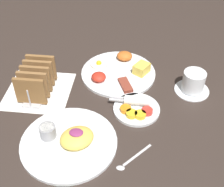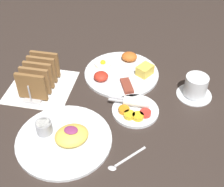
# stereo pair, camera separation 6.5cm
# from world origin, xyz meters

# --- Properties ---
(ground_plane) EXTENTS (3.00, 3.00, 0.00)m
(ground_plane) POSITION_xyz_m (0.00, 0.00, 0.00)
(ground_plane) COLOR #332823
(napkin_flat) EXTENTS (0.22, 0.22, 0.00)m
(napkin_flat) POSITION_xyz_m (-0.21, 0.07, 0.00)
(napkin_flat) COLOR white
(napkin_flat) RESTS_ON ground_plane
(plate_breakfast) EXTENTS (0.27, 0.27, 0.05)m
(plate_breakfast) POSITION_xyz_m (0.06, 0.20, 0.01)
(plate_breakfast) COLOR white
(plate_breakfast) RESTS_ON ground_plane
(plate_condiments) EXTENTS (0.17, 0.15, 0.04)m
(plate_condiments) POSITION_xyz_m (0.13, 0.01, 0.01)
(plate_condiments) COLOR white
(plate_condiments) RESTS_ON ground_plane
(plate_foreground) EXTENTS (0.28, 0.28, 0.06)m
(plate_foreground) POSITION_xyz_m (-0.05, -0.15, 0.01)
(plate_foreground) COLOR white
(plate_foreground) RESTS_ON ground_plane
(toast_rack) EXTENTS (0.10, 0.18, 0.10)m
(toast_rack) POSITION_xyz_m (-0.21, 0.07, 0.05)
(toast_rack) COLOR #B7B7BC
(toast_rack) RESTS_ON ground_plane
(coffee_cup) EXTENTS (0.12, 0.12, 0.08)m
(coffee_cup) POSITION_xyz_m (0.32, 0.13, 0.04)
(coffee_cup) COLOR white
(coffee_cup) RESTS_ON ground_plane
(teaspoon) EXTENTS (0.09, 0.10, 0.01)m
(teaspoon) POSITION_xyz_m (0.12, -0.20, 0.00)
(teaspoon) COLOR silver
(teaspoon) RESTS_ON ground_plane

